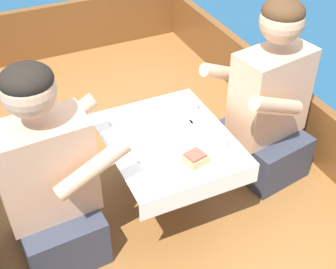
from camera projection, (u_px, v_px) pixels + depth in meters
name	position (u px, v px, depth m)	size (l,w,h in m)	color
ground_plane	(158.00, 224.00, 2.84)	(60.00, 60.00, 0.00)	navy
boat_deck	(158.00, 204.00, 2.73)	(1.93, 3.52, 0.34)	brown
gunwale_starboard	(298.00, 116.00, 2.83)	(0.06, 3.52, 0.36)	brown
bow_coaming	(70.00, 28.00, 3.73)	(1.81, 0.06, 0.42)	brown
cockpit_table	(168.00, 146.00, 2.30)	(0.59, 0.70, 0.43)	#B2B2B7
person_port	(50.00, 183.00, 2.04)	(0.54, 0.47, 0.99)	#333847
person_starboard	(267.00, 107.00, 2.48)	(0.57, 0.51, 1.01)	#333847
plate_sandwich	(195.00, 163.00, 2.11)	(0.20, 0.20, 0.01)	white
plate_bread	(148.00, 150.00, 2.19)	(0.19, 0.19, 0.01)	white
sandwich	(195.00, 158.00, 2.10)	(0.12, 0.11, 0.05)	tan
bowl_port_near	(143.00, 111.00, 2.41)	(0.13, 0.13, 0.04)	white
bowl_starboard_near	(169.00, 121.00, 2.34)	(0.13, 0.13, 0.04)	white
coffee_cup_port	(192.00, 106.00, 2.43)	(0.09, 0.06, 0.06)	white
coffee_cup_starboard	(219.00, 141.00, 2.20)	(0.11, 0.08, 0.06)	white
coffee_cup_center	(117.00, 117.00, 2.34)	(0.10, 0.08, 0.07)	white
tin_can	(184.00, 136.00, 2.23)	(0.07, 0.07, 0.05)	silver
utensil_knife_starboard	(125.00, 136.00, 2.27)	(0.17, 0.05, 0.00)	silver
utensil_fork_port	(196.00, 128.00, 2.32)	(0.02, 0.17, 0.00)	silver
utensil_spoon_center	(148.00, 179.00, 2.03)	(0.09, 0.16, 0.01)	silver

